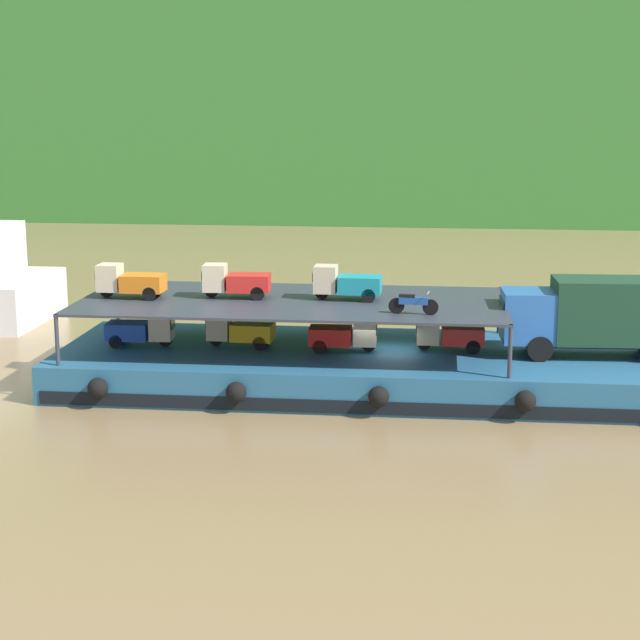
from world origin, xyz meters
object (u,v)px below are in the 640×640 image
object	(u,v)px
mini_truck_lower_fore	(449,334)
mini_truck_upper_mid	(235,281)
mini_truck_lower_aft	(239,330)
motorcycle_upper_port	(413,303)
mini_truck_lower_mid	(344,334)
mini_truck_upper_stern	(130,281)
cargo_barge	(385,369)
mini_truck_upper_fore	(346,283)
mini_truck_lower_stern	(142,329)
covered_lorry	(595,314)

from	to	relation	value
mini_truck_lower_fore	mini_truck_upper_mid	size ratio (longest dim) A/B	0.99
mini_truck_lower_aft	motorcycle_upper_port	bearing A→B (deg)	-19.04
mini_truck_lower_mid	mini_truck_lower_aft	bearing A→B (deg)	174.90
mini_truck_lower_fore	mini_truck_upper_stern	size ratio (longest dim) A/B	1.00
cargo_barge	mini_truck_upper_fore	world-z (taller)	mini_truck_upper_fore
mini_truck_lower_mid	motorcycle_upper_port	xyz separation A→B (m)	(2.79, -2.08, 1.74)
mini_truck_lower_mid	mini_truck_upper_mid	size ratio (longest dim) A/B	0.99
mini_truck_lower_aft	mini_truck_upper_fore	world-z (taller)	mini_truck_upper_fore
mini_truck_lower_aft	mini_truck_lower_mid	distance (m)	4.39
mini_truck_lower_aft	mini_truck_lower_mid	xyz separation A→B (m)	(4.37, -0.39, 0.00)
mini_truck_lower_stern	mini_truck_lower_fore	world-z (taller)	same
mini_truck_lower_stern	mini_truck_lower_mid	xyz separation A→B (m)	(8.39, -0.01, 0.00)
covered_lorry	mini_truck_upper_mid	xyz separation A→B (m)	(-14.41, 0.29, 1.00)
cargo_barge	mini_truck_lower_mid	xyz separation A→B (m)	(-1.65, -0.24, 1.44)
mini_truck_upper_stern	motorcycle_upper_port	bearing A→B (deg)	-10.27
mini_truck_lower_aft	covered_lorry	bearing A→B (deg)	-0.59
mini_truck_upper_stern	motorcycle_upper_port	xyz separation A→B (m)	(11.61, -2.10, -0.26)
cargo_barge	covered_lorry	world-z (taller)	covered_lorry
cargo_barge	covered_lorry	bearing A→B (deg)	-0.01
motorcycle_upper_port	mini_truck_lower_fore	bearing A→B (deg)	62.59
mini_truck_lower_stern	cargo_barge	bearing A→B (deg)	1.36
cargo_barge	mini_truck_upper_mid	distance (m)	7.09
motorcycle_upper_port	mini_truck_lower_stern	bearing A→B (deg)	169.43
covered_lorry	mini_truck_lower_mid	size ratio (longest dim) A/B	2.86
cargo_barge	covered_lorry	distance (m)	8.57
cargo_barge	mini_truck_lower_mid	world-z (taller)	mini_truck_lower_mid
mini_truck_lower_fore	motorcycle_upper_port	xyz separation A→B (m)	(-1.41, -2.71, 1.74)
cargo_barge	mini_truck_lower_mid	distance (m)	2.21
mini_truck_lower_mid	mini_truck_lower_fore	size ratio (longest dim) A/B	1.00
mini_truck_lower_fore	motorcycle_upper_port	bearing A→B (deg)	-117.41
mini_truck_upper_fore	mini_truck_lower_stern	bearing A→B (deg)	-175.70
mini_truck_lower_mid	covered_lorry	bearing A→B (deg)	1.41
cargo_barge	motorcycle_upper_port	distance (m)	4.10
mini_truck_lower_stern	motorcycle_upper_port	size ratio (longest dim) A/B	1.47
mini_truck_lower_aft	mini_truck_upper_stern	distance (m)	4.89
covered_lorry	mini_truck_upper_fore	xyz separation A→B (m)	(-9.86, 0.39, 1.00)
mini_truck_lower_aft	mini_truck_lower_mid	world-z (taller)	same
cargo_barge	mini_truck_upper_fore	bearing A→B (deg)	166.57
mini_truck_lower_stern	mini_truck_upper_stern	world-z (taller)	mini_truck_upper_stern
covered_lorry	mini_truck_lower_stern	world-z (taller)	covered_lorry
covered_lorry	mini_truck_lower_stern	xyz separation A→B (m)	(-18.26, -0.24, -1.00)
mini_truck_lower_mid	mini_truck_upper_fore	world-z (taller)	mini_truck_upper_fore
mini_truck_upper_mid	mini_truck_upper_fore	world-z (taller)	same
mini_truck_upper_stern	mini_truck_upper_mid	bearing A→B (deg)	6.84
mini_truck_lower_stern	mini_truck_upper_fore	bearing A→B (deg)	4.30
mini_truck_upper_fore	mini_truck_upper_mid	bearing A→B (deg)	-178.74
mini_truck_upper_mid	motorcycle_upper_port	distance (m)	7.78
cargo_barge	mini_truck_upper_fore	xyz separation A→B (m)	(-1.65, 0.39, 3.44)
covered_lorry	mini_truck_lower_aft	world-z (taller)	covered_lorry
cargo_barge	mini_truck_lower_stern	distance (m)	10.15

